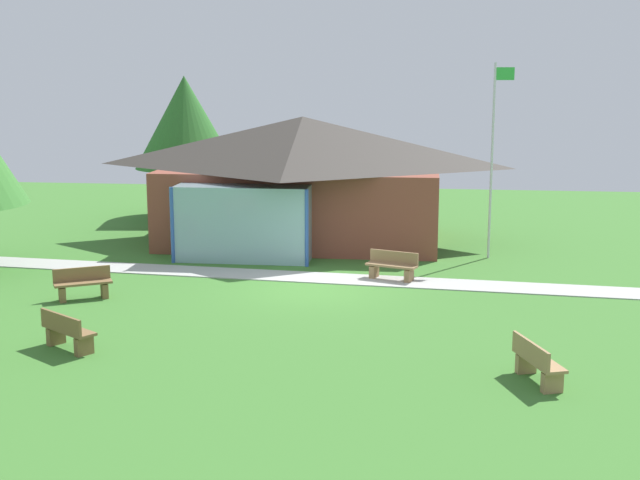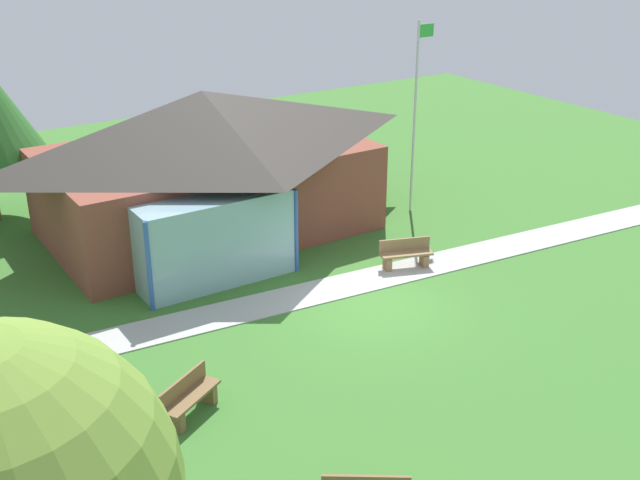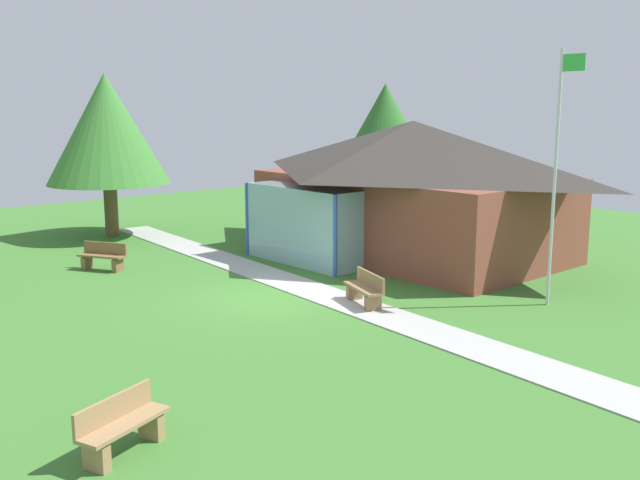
{
  "view_description": "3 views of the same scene",
  "coord_description": "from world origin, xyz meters",
  "px_view_note": "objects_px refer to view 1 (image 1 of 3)",
  "views": [
    {
      "loc": [
        3.01,
        -23.01,
        5.89
      ],
      "look_at": [
        -0.0,
        1.23,
        1.15
      ],
      "focal_mm": 47.71,
      "sensor_mm": 36.0,
      "label": 1
    },
    {
      "loc": [
        -11.12,
        -14.61,
        9.58
      ],
      "look_at": [
        -0.73,
        1.36,
        1.48
      ],
      "focal_mm": 44.45,
      "sensor_mm": 36.0,
      "label": 2
    },
    {
      "loc": [
        14.31,
        -11.12,
        4.94
      ],
      "look_at": [
        -0.15,
        1.76,
        1.3
      ],
      "focal_mm": 40.08,
      "sensor_mm": 36.0,
      "label": 3
    }
  ],
  "objects_px": {
    "flagpole": "(493,153)",
    "tree_behind_pavilion_left": "(185,123)",
    "bench_rear_near_path": "(392,267)",
    "bench_front_left": "(67,332)",
    "bench_mid_left": "(83,284)",
    "bench_front_right": "(537,363)",
    "pavilion": "(301,177)"
  },
  "relations": [
    {
      "from": "flagpole",
      "to": "bench_mid_left",
      "type": "relative_size",
      "value": 4.14
    },
    {
      "from": "flagpole",
      "to": "tree_behind_pavilion_left",
      "type": "xyz_separation_m",
      "value": [
        -12.08,
        6.77,
        0.52
      ]
    },
    {
      "from": "bench_front_right",
      "to": "bench_mid_left",
      "type": "relative_size",
      "value": 1.03
    },
    {
      "from": "bench_mid_left",
      "to": "bench_front_right",
      "type": "bearing_deg",
      "value": 126.67
    },
    {
      "from": "bench_mid_left",
      "to": "tree_behind_pavilion_left",
      "type": "height_order",
      "value": "tree_behind_pavilion_left"
    },
    {
      "from": "bench_front_right",
      "to": "bench_rear_near_path",
      "type": "xyz_separation_m",
      "value": [
        -3.13,
        8.14,
        0.0
      ]
    },
    {
      "from": "bench_front_right",
      "to": "bench_mid_left",
      "type": "distance_m",
      "value": 12.3
    },
    {
      "from": "bench_mid_left",
      "to": "bench_rear_near_path",
      "type": "bearing_deg",
      "value": 171.81
    },
    {
      "from": "bench_front_left",
      "to": "flagpole",
      "type": "bearing_deg",
      "value": 82.3
    },
    {
      "from": "pavilion",
      "to": "bench_mid_left",
      "type": "distance_m",
      "value": 10.01
    },
    {
      "from": "flagpole",
      "to": "bench_front_left",
      "type": "xyz_separation_m",
      "value": [
        -9.81,
        -10.83,
        -3.04
      ]
    },
    {
      "from": "flagpole",
      "to": "bench_mid_left",
      "type": "xyz_separation_m",
      "value": [
        -11.17,
        -6.66,
        -3.04
      ]
    },
    {
      "from": "bench_front_left",
      "to": "pavilion",
      "type": "bearing_deg",
      "value": 110.26
    },
    {
      "from": "bench_front_left",
      "to": "bench_rear_near_path",
      "type": "relative_size",
      "value": 0.95
    },
    {
      "from": "bench_front_right",
      "to": "bench_mid_left",
      "type": "xyz_separation_m",
      "value": [
        -11.25,
        4.96,
        0.0
      ]
    },
    {
      "from": "bench_rear_near_path",
      "to": "bench_mid_left",
      "type": "bearing_deg",
      "value": 41.39
    },
    {
      "from": "bench_front_left",
      "to": "tree_behind_pavilion_left",
      "type": "xyz_separation_m",
      "value": [
        -2.28,
        17.6,
        3.57
      ]
    },
    {
      "from": "bench_front_left",
      "to": "tree_behind_pavilion_left",
      "type": "distance_m",
      "value": 18.1
    },
    {
      "from": "bench_rear_near_path",
      "to": "tree_behind_pavilion_left",
      "type": "xyz_separation_m",
      "value": [
        -9.04,
        10.26,
        3.57
      ]
    },
    {
      "from": "flagpole",
      "to": "bench_front_left",
      "type": "bearing_deg",
      "value": -132.17
    },
    {
      "from": "pavilion",
      "to": "bench_front_right",
      "type": "relative_size",
      "value": 6.78
    },
    {
      "from": "pavilion",
      "to": "bench_mid_left",
      "type": "xyz_separation_m",
      "value": [
        -4.62,
        -8.67,
        -1.92
      ]
    },
    {
      "from": "flagpole",
      "to": "bench_rear_near_path",
      "type": "xyz_separation_m",
      "value": [
        -3.05,
        -3.48,
        -3.04
      ]
    },
    {
      "from": "flagpole",
      "to": "tree_behind_pavilion_left",
      "type": "distance_m",
      "value": 13.86
    },
    {
      "from": "flagpole",
      "to": "pavilion",
      "type": "bearing_deg",
      "value": 162.92
    },
    {
      "from": "bench_rear_near_path",
      "to": "tree_behind_pavilion_left",
      "type": "distance_m",
      "value": 14.13
    },
    {
      "from": "pavilion",
      "to": "bench_mid_left",
      "type": "height_order",
      "value": "pavilion"
    },
    {
      "from": "pavilion",
      "to": "tree_behind_pavilion_left",
      "type": "bearing_deg",
      "value": 139.29
    },
    {
      "from": "pavilion",
      "to": "bench_front_right",
      "type": "xyz_separation_m",
      "value": [
        6.64,
        -13.63,
        -1.92
      ]
    },
    {
      "from": "pavilion",
      "to": "tree_behind_pavilion_left",
      "type": "xyz_separation_m",
      "value": [
        -5.53,
        4.76,
        1.64
      ]
    },
    {
      "from": "bench_mid_left",
      "to": "flagpole",
      "type": "bearing_deg",
      "value": -178.73
    },
    {
      "from": "bench_front_right",
      "to": "bench_rear_near_path",
      "type": "height_order",
      "value": "same"
    }
  ]
}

